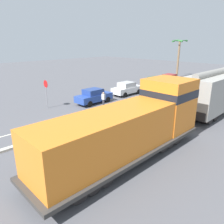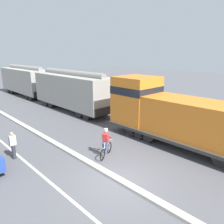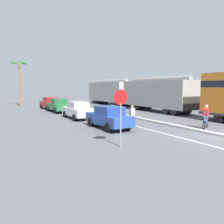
{
  "view_description": "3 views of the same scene",
  "coord_description": "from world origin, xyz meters",
  "px_view_note": "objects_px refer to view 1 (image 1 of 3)",
  "views": [
    {
      "loc": [
        13.47,
        -8.78,
        6.58
      ],
      "look_at": [
        1.82,
        2.62,
        1.26
      ],
      "focal_mm": 35.0,
      "sensor_mm": 36.0,
      "label": 1
    },
    {
      "loc": [
        -6.54,
        -6.34,
        5.92
      ],
      "look_at": [
        3.22,
        3.83,
        2.05
      ],
      "focal_mm": 35.0,
      "sensor_mm": 36.0,
      "label": 2
    },
    {
      "loc": [
        -12.33,
        -7.56,
        3.03
      ],
      "look_at": [
        -3.48,
        7.47,
        0.98
      ],
      "focal_mm": 35.0,
      "sensor_mm": 36.0,
      "label": 3
    }
  ],
  "objects_px": {
    "hopper_car_lead": "(217,91)",
    "palm_tree_near": "(179,51)",
    "parked_car_blue": "(94,96)",
    "stop_sign": "(46,89)",
    "cyclist": "(105,117)",
    "parked_car_red": "(170,79)",
    "pedestrian_by_cars": "(103,99)",
    "locomotive": "(134,127)",
    "parked_car_green": "(155,82)",
    "parked_car_white": "(127,88)"
  },
  "relations": [
    {
      "from": "parked_car_white",
      "to": "palm_tree_near",
      "type": "distance_m",
      "value": 17.67
    },
    {
      "from": "parked_car_red",
      "to": "cyclist",
      "type": "relative_size",
      "value": 2.49
    },
    {
      "from": "pedestrian_by_cars",
      "to": "locomotive",
      "type": "bearing_deg",
      "value": -31.98
    },
    {
      "from": "parked_car_green",
      "to": "pedestrian_by_cars",
      "type": "height_order",
      "value": "same"
    },
    {
      "from": "parked_car_green",
      "to": "palm_tree_near",
      "type": "distance_m",
      "value": 11.84
    },
    {
      "from": "palm_tree_near",
      "to": "parked_car_blue",
      "type": "bearing_deg",
      "value": -82.89
    },
    {
      "from": "parked_car_white",
      "to": "pedestrian_by_cars",
      "type": "distance_m",
      "value": 6.25
    },
    {
      "from": "parked_car_red",
      "to": "pedestrian_by_cars",
      "type": "relative_size",
      "value": 2.64
    },
    {
      "from": "hopper_car_lead",
      "to": "pedestrian_by_cars",
      "type": "bearing_deg",
      "value": -141.79
    },
    {
      "from": "stop_sign",
      "to": "parked_car_red",
      "type": "bearing_deg",
      "value": 84.9
    },
    {
      "from": "locomotive",
      "to": "palm_tree_near",
      "type": "relative_size",
      "value": 1.66
    },
    {
      "from": "parked_car_white",
      "to": "parked_car_green",
      "type": "xyz_separation_m",
      "value": [
        0.01,
        6.19,
        0.0
      ]
    },
    {
      "from": "parked_car_blue",
      "to": "parked_car_white",
      "type": "relative_size",
      "value": 1.01
    },
    {
      "from": "palm_tree_near",
      "to": "locomotive",
      "type": "bearing_deg",
      "value": -64.77
    },
    {
      "from": "hopper_car_lead",
      "to": "palm_tree_near",
      "type": "xyz_separation_m",
      "value": [
        -13.33,
        16.12,
        2.77
      ]
    },
    {
      "from": "parked_car_red",
      "to": "palm_tree_near",
      "type": "bearing_deg",
      "value": 111.22
    },
    {
      "from": "stop_sign",
      "to": "palm_tree_near",
      "type": "xyz_separation_m",
      "value": [
        -0.9,
        27.19,
        2.83
      ]
    },
    {
      "from": "parked_car_green",
      "to": "stop_sign",
      "type": "bearing_deg",
      "value": -96.15
    },
    {
      "from": "locomotive",
      "to": "pedestrian_by_cars",
      "type": "relative_size",
      "value": 7.17
    },
    {
      "from": "parked_car_blue",
      "to": "pedestrian_by_cars",
      "type": "bearing_deg",
      "value": -8.56
    },
    {
      "from": "hopper_car_lead",
      "to": "palm_tree_near",
      "type": "bearing_deg",
      "value": 129.58
    },
    {
      "from": "pedestrian_by_cars",
      "to": "parked_car_blue",
      "type": "bearing_deg",
      "value": 171.44
    },
    {
      "from": "stop_sign",
      "to": "hopper_car_lead",
      "type": "bearing_deg",
      "value": 41.7
    },
    {
      "from": "parked_car_blue",
      "to": "parked_car_green",
      "type": "relative_size",
      "value": 1.0
    },
    {
      "from": "palm_tree_near",
      "to": "parked_car_white",
      "type": "bearing_deg",
      "value": -81.09
    },
    {
      "from": "parked_car_blue",
      "to": "locomotive",
      "type": "bearing_deg",
      "value": -28.32
    },
    {
      "from": "parked_car_red",
      "to": "pedestrian_by_cars",
      "type": "bearing_deg",
      "value": -82.81
    },
    {
      "from": "parked_car_red",
      "to": "palm_tree_near",
      "type": "xyz_separation_m",
      "value": [
        -2.71,
        6.97,
        4.03
      ]
    },
    {
      "from": "parked_car_white",
      "to": "cyclist",
      "type": "bearing_deg",
      "value": -57.11
    },
    {
      "from": "cyclist",
      "to": "parked_car_green",
      "type": "bearing_deg",
      "value": 111.24
    },
    {
      "from": "cyclist",
      "to": "pedestrian_by_cars",
      "type": "bearing_deg",
      "value": 139.25
    },
    {
      "from": "parked_car_blue",
      "to": "parked_car_red",
      "type": "bearing_deg",
      "value": 90.42
    },
    {
      "from": "locomotive",
      "to": "parked_car_green",
      "type": "bearing_deg",
      "value": 121.38
    },
    {
      "from": "cyclist",
      "to": "parked_car_red",
      "type": "bearing_deg",
      "value": 107.22
    },
    {
      "from": "parked_car_white",
      "to": "hopper_car_lead",
      "type": "bearing_deg",
      "value": 4.67
    },
    {
      "from": "stop_sign",
      "to": "parked_car_green",
      "type": "bearing_deg",
      "value": 83.85
    },
    {
      "from": "hopper_car_lead",
      "to": "parked_car_red",
      "type": "height_order",
      "value": "hopper_car_lead"
    },
    {
      "from": "hopper_car_lead",
      "to": "parked_car_blue",
      "type": "bearing_deg",
      "value": -148.28
    },
    {
      "from": "cyclist",
      "to": "stop_sign",
      "type": "relative_size",
      "value": 0.6
    },
    {
      "from": "parked_car_blue",
      "to": "parked_car_red",
      "type": "height_order",
      "value": "same"
    },
    {
      "from": "locomotive",
      "to": "parked_car_blue",
      "type": "height_order",
      "value": "locomotive"
    },
    {
      "from": "locomotive",
      "to": "palm_tree_near",
      "type": "distance_m",
      "value": 31.41
    },
    {
      "from": "cyclist",
      "to": "stop_sign",
      "type": "height_order",
      "value": "stop_sign"
    },
    {
      "from": "stop_sign",
      "to": "palm_tree_near",
      "type": "bearing_deg",
      "value": 91.9
    },
    {
      "from": "parked_car_blue",
      "to": "cyclist",
      "type": "distance_m",
      "value": 6.97
    },
    {
      "from": "parked_car_red",
      "to": "palm_tree_near",
      "type": "distance_m",
      "value": 8.5
    },
    {
      "from": "parked_car_red",
      "to": "cyclist",
      "type": "bearing_deg",
      "value": -72.78
    },
    {
      "from": "locomotive",
      "to": "parked_car_blue",
      "type": "bearing_deg",
      "value": 151.68
    },
    {
      "from": "parked_car_blue",
      "to": "stop_sign",
      "type": "xyz_separation_m",
      "value": [
        -1.92,
        -4.57,
        1.21
      ]
    },
    {
      "from": "parked_car_blue",
      "to": "parked_car_green",
      "type": "distance_m",
      "value": 11.81
    }
  ]
}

